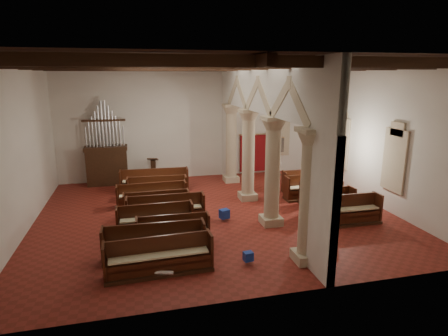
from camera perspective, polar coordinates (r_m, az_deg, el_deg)
floor at (r=15.33m, az=-1.21°, el=-7.02°), size 14.00×14.00×0.00m
ceiling at (r=14.32m, az=-1.34°, el=16.01°), size 14.00×14.00×0.00m
wall_back at (r=20.37m, az=-4.91°, el=6.91°), size 14.00×0.02×6.00m
wall_front at (r=8.90m, az=7.03°, el=-2.41°), size 14.00×0.02×6.00m
wall_left at (r=14.74m, az=-28.94°, el=2.49°), size 0.02×12.00×6.00m
wall_right at (r=17.40m, az=21.96°, el=4.73°), size 0.02×12.00×6.00m
ceiling_beams at (r=14.31m, az=-1.33°, el=15.29°), size 13.80×11.80×0.30m
arcade at (r=14.92m, az=5.53°, el=6.49°), size 0.90×11.90×6.00m
window_right_a at (r=16.35m, az=24.65°, el=1.07°), size 0.03×1.00×2.20m
window_right_b at (r=19.57m, az=17.51°, el=3.65°), size 0.03×1.00×2.20m
window_back at (r=21.77m, az=8.31°, el=5.14°), size 1.00×0.03×2.20m
pipe_organ at (r=19.97m, az=-17.46°, el=1.42°), size 2.10×0.85×4.40m
lectern at (r=20.11m, az=-10.67°, el=-0.50°), size 0.61×0.63×1.32m
dossal_curtain at (r=21.39m, az=4.53°, el=2.27°), size 1.80×0.07×2.17m
processional_banner at (r=21.21m, az=8.46°, el=1.01°), size 0.50×0.64×2.27m
hymnal_box_a at (r=11.49m, az=3.71°, el=-13.28°), size 0.31×0.26×0.28m
hymnal_box_b at (r=12.72m, az=-5.10°, el=-10.38°), size 0.33×0.27×0.32m
hymnal_box_c at (r=14.57m, az=0.06°, el=-7.00°), size 0.42×0.38×0.35m
tube_heater_a at (r=11.37m, az=-5.84°, el=-14.06°), size 0.93×0.14×0.09m
tube_heater_b at (r=10.98m, az=-10.49°, el=-15.35°), size 1.03×0.41×0.10m
nave_pew_0 at (r=11.09m, az=-9.81°, el=-13.90°), size 3.07×0.84×1.06m
nave_pew_1 at (r=11.97m, az=-10.51°, el=-11.70°), size 3.13×0.80×1.07m
nave_pew_2 at (r=12.85m, az=-7.74°, el=-9.92°), size 2.45×0.69×0.96m
nave_pew_3 at (r=13.71m, az=-10.39°, el=-8.31°), size 2.69×0.72×1.04m
nave_pew_4 at (r=14.52m, az=-8.82°, el=-6.91°), size 2.95×0.77×1.08m
nave_pew_5 at (r=15.31m, az=-10.19°, el=-5.98°), size 2.61×0.67×0.98m
nave_pew_6 at (r=16.51m, az=-10.91°, el=-4.53°), size 2.99×0.71×0.98m
nave_pew_7 at (r=17.23m, az=-10.14°, el=-3.61°), size 2.70×0.87×1.05m
nave_pew_8 at (r=18.38m, az=-10.53°, el=-2.46°), size 3.27×0.88×1.11m
aisle_pew_0 at (r=15.15m, az=19.23°, el=-6.59°), size 2.00×0.75×1.11m
aisle_pew_1 at (r=15.81m, az=15.69°, el=-5.53°), size 2.18×0.84×1.05m
aisle_pew_2 at (r=16.86m, az=14.53°, el=-4.25°), size 1.84×0.75×1.03m
aisle_pew_3 at (r=17.43m, az=12.69°, el=-3.45°), size 2.17×0.74×1.11m
aisle_pew_4 at (r=18.42m, az=12.18°, el=-2.54°), size 2.17×0.80×1.05m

